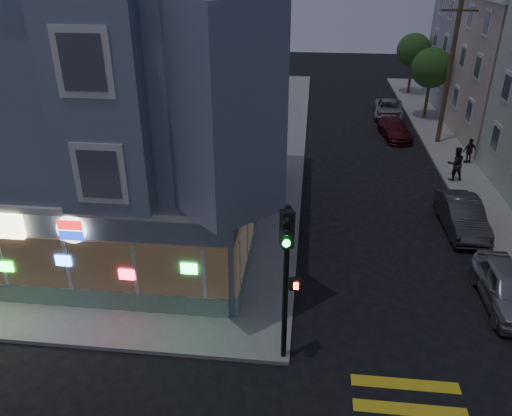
% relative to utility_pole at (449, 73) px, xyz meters
% --- Properties ---
extents(ground, '(120.00, 120.00, 0.00)m').
position_rel_utility_pole_xyz_m(ground, '(-12.00, -24.00, -4.80)').
color(ground, black).
rests_on(ground, ground).
extents(sidewalk_nw, '(33.00, 42.00, 0.15)m').
position_rel_utility_pole_xyz_m(sidewalk_nw, '(-25.50, -1.00, -4.72)').
color(sidewalk_nw, gray).
rests_on(sidewalk_nw, ground).
extents(corner_building, '(14.60, 14.60, 11.40)m').
position_rel_utility_pole_xyz_m(corner_building, '(-18.00, -13.02, 1.02)').
color(corner_building, slate).
rests_on(corner_building, sidewalk_nw).
extents(utility_pole, '(2.20, 0.30, 9.00)m').
position_rel_utility_pole_xyz_m(utility_pole, '(0.00, 0.00, 0.00)').
color(utility_pole, '#4C3826').
rests_on(utility_pole, sidewalk_ne).
extents(street_tree_near, '(3.00, 3.00, 5.30)m').
position_rel_utility_pole_xyz_m(street_tree_near, '(0.20, 6.00, -0.86)').
color(street_tree_near, '#4C3826').
rests_on(street_tree_near, sidewalk_ne).
extents(street_tree_far, '(3.00, 3.00, 5.30)m').
position_rel_utility_pole_xyz_m(street_tree_far, '(0.20, 14.00, -0.86)').
color(street_tree_far, '#4C3826').
rests_on(street_tree_far, sidewalk_ne).
extents(pedestrian_a, '(1.06, 0.89, 1.94)m').
position_rel_utility_pole_xyz_m(pedestrian_a, '(-0.52, -6.64, -3.68)').
color(pedestrian_a, black).
rests_on(pedestrian_a, sidewalk_ne).
extents(pedestrian_b, '(0.98, 0.71, 1.54)m').
position_rel_utility_pole_xyz_m(pedestrian_b, '(1.00, -3.82, -3.88)').
color(pedestrian_b, black).
rests_on(pedestrian_b, sidewalk_ne).
extents(parked_car_a, '(1.74, 4.31, 1.47)m').
position_rel_utility_pole_xyz_m(parked_car_a, '(-1.30, -18.00, -4.06)').
color(parked_car_a, '#9E9FA6').
rests_on(parked_car_a, ground).
extents(parked_car_b, '(1.68, 4.56, 1.49)m').
position_rel_utility_pole_xyz_m(parked_car_b, '(-1.51, -12.31, -4.05)').
color(parked_car_b, '#383A3D').
rests_on(parked_car_b, ground).
extents(parked_car_c, '(2.26, 4.46, 1.24)m').
position_rel_utility_pole_xyz_m(parked_car_c, '(-2.77, 0.98, -4.18)').
color(parked_car_c, '#52121B').
rests_on(parked_car_c, ground).
extents(parked_car_d, '(2.61, 4.88, 1.30)m').
position_rel_utility_pole_xyz_m(parked_car_d, '(-2.60, 6.18, -4.15)').
color(parked_car_d, '#91959B').
rests_on(parked_car_d, ground).
extents(traffic_signal, '(0.68, 0.59, 5.30)m').
position_rel_utility_pole_xyz_m(traffic_signal, '(-9.18, -21.83, -1.06)').
color(traffic_signal, black).
rests_on(traffic_signal, sidewalk_nw).
extents(fire_hydrant, '(0.43, 0.25, 0.75)m').
position_rel_utility_pole_xyz_m(fire_hydrant, '(-0.70, -13.71, -4.25)').
color(fire_hydrant, silver).
rests_on(fire_hydrant, sidewalk_ne).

